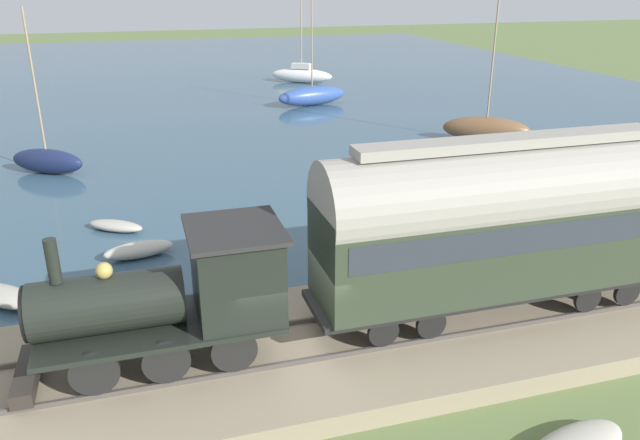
{
  "coord_description": "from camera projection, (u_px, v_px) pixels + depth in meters",
  "views": [
    {
      "loc": [
        -12.39,
        2.83,
        8.8
      ],
      "look_at": [
        3.05,
        -1.76,
        2.45
      ],
      "focal_mm": 35.0,
      "sensor_mm": 36.0,
      "label": 1
    }
  ],
  "objects": [
    {
      "name": "sailboat_blue",
      "position": [
        312.0,
        95.0,
        44.73
      ],
      "size": [
        2.57,
        5.49,
        7.29
      ],
      "rotation": [
        0.0,
        0.0,
        0.22
      ],
      "color": "#335199",
      "rests_on": "harbor_water"
    },
    {
      "name": "rowboat_near_shore",
      "position": [
        139.0,
        250.0,
        20.73
      ],
      "size": [
        1.18,
        2.38,
        0.52
      ],
      "rotation": [
        0.0,
        0.0,
        0.17
      ],
      "color": "beige",
      "rests_on": "harbor_water"
    },
    {
      "name": "sailboat_navy",
      "position": [
        47.0,
        160.0,
        29.35
      ],
      "size": [
        2.77,
        3.7,
        7.52
      ],
      "rotation": [
        0.0,
        0.0,
        -0.54
      ],
      "color": "#192347",
      "rests_on": "harbor_water"
    },
    {
      "name": "rowboat_mid_harbor",
      "position": [
        116.0,
        226.0,
        22.89
      ],
      "size": [
        1.8,
        2.22,
        0.39
      ],
      "rotation": [
        0.0,
        0.0,
        -0.58
      ],
      "color": "#B7B2A3",
      "rests_on": "harbor_water"
    },
    {
      "name": "ground_plane",
      "position": [
        286.0,
        366.0,
        15.03
      ],
      "size": [
        200.0,
        200.0,
        0.0
      ],
      "primitive_type": "plane",
      "color": "#607542"
    },
    {
      "name": "passenger_coach",
      "position": [
        503.0,
        218.0,
        15.51
      ],
      "size": [
        2.34,
        9.88,
        4.62
      ],
      "color": "black",
      "rests_on": "rail_embankment"
    },
    {
      "name": "rowboat_far_out",
      "position": [
        4.0,
        296.0,
        17.83
      ],
      "size": [
        2.42,
        2.45,
        0.46
      ],
      "rotation": [
        0.0,
        0.0,
        -0.77
      ],
      "color": "#B7B2A3",
      "rests_on": "harbor_water"
    },
    {
      "name": "sailboat_white",
      "position": [
        302.0,
        75.0,
        54.19
      ],
      "size": [
        4.14,
        5.3,
        8.44
      ],
      "rotation": [
        0.0,
        0.0,
        -0.59
      ],
      "color": "white",
      "rests_on": "harbor_water"
    },
    {
      "name": "sailboat_brown",
      "position": [
        486.0,
        129.0,
        34.95
      ],
      "size": [
        3.67,
        4.77,
        9.57
      ],
      "rotation": [
        0.0,
        0.0,
        -0.56
      ],
      "color": "brown",
      "rests_on": "harbor_water"
    },
    {
      "name": "harbor_water",
      "position": [
        168.0,
        84.0,
        53.65
      ],
      "size": [
        80.0,
        80.0,
        0.01
      ],
      "color": "#38566B",
      "rests_on": "ground"
    },
    {
      "name": "rail_embankment",
      "position": [
        284.0,
        354.0,
        15.08
      ],
      "size": [
        5.7,
        56.0,
        0.62
      ],
      "color": "gray",
      "rests_on": "ground"
    },
    {
      "name": "steam_locomotive",
      "position": [
        180.0,
        290.0,
        13.71
      ],
      "size": [
        2.32,
        5.88,
        3.24
      ],
      "color": "black",
      "rests_on": "rail_embankment"
    }
  ]
}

